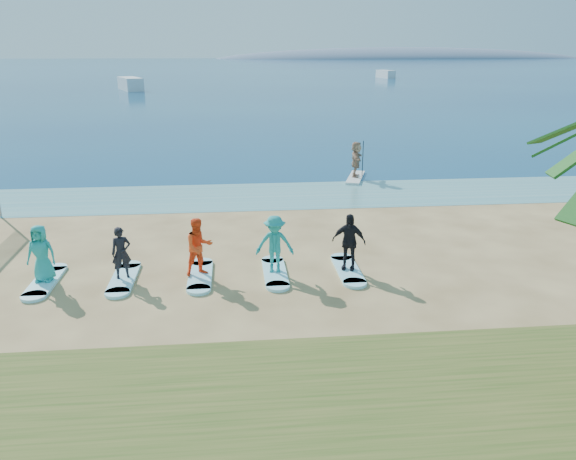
{
  "coord_description": "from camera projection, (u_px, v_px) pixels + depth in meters",
  "views": [
    {
      "loc": [
        -0.36,
        -14.91,
        6.7
      ],
      "look_at": [
        1.34,
        2.0,
        1.1
      ],
      "focal_mm": 35.0,
      "sensor_mm": 36.0,
      "label": 1
    }
  ],
  "objects": [
    {
      "name": "paddleboarder",
      "position": [
        356.0,
        159.0,
        29.34
      ],
      "size": [
        0.95,
        1.79,
        1.84
      ],
      "primitive_type": "imported",
      "rotation": [
        0.0,
        0.0,
        1.32
      ],
      "color": "tan",
      "rests_on": "paddleboard"
    },
    {
      "name": "student_3",
      "position": [
        275.0,
        244.0,
        16.98
      ],
      "size": [
        1.21,
        0.76,
        1.78
      ],
      "primitive_type": "imported",
      "rotation": [
        0.0,
        0.0,
        -0.09
      ],
      "color": "teal",
      "rests_on": "surfboard_3"
    },
    {
      "name": "boat_offshore_a",
      "position": [
        131.0,
        90.0,
        88.18
      ],
      "size": [
        5.06,
        7.9,
        1.95
      ],
      "primitive_type": "cube",
      "rotation": [
        0.0,
        0.0,
        0.37
      ],
      "color": "silver",
      "rests_on": "ground"
    },
    {
      "name": "student_2",
      "position": [
        199.0,
        247.0,
        16.76
      ],
      "size": [
        1.05,
        0.95,
        1.77
      ],
      "primitive_type": "imported",
      "rotation": [
        0.0,
        0.0,
        0.39
      ],
      "color": "#FF481A",
      "rests_on": "surfboard_2"
    },
    {
      "name": "student_0",
      "position": [
        41.0,
        253.0,
        16.34
      ],
      "size": [
        0.88,
        0.61,
        1.7
      ],
      "primitive_type": "imported",
      "rotation": [
        0.0,
        0.0,
        -0.09
      ],
      "color": "teal",
      "rests_on": "surfboard_0"
    },
    {
      "name": "surfboard_4",
      "position": [
        348.0,
        270.0,
        17.49
      ],
      "size": [
        0.7,
        2.2,
        0.09
      ],
      "primitive_type": "cube",
      "color": "#A4F0FF",
      "rests_on": "ground"
    },
    {
      "name": "surfboard_0",
      "position": [
        45.0,
        282.0,
        16.62
      ],
      "size": [
        0.7,
        2.2,
        0.09
      ],
      "primitive_type": "cube",
      "color": "#A4F0FF",
      "rests_on": "ground"
    },
    {
      "name": "ground",
      "position": [
        249.0,
        289.0,
        16.22
      ],
      "size": [
        600.0,
        600.0,
        0.0
      ],
      "primitive_type": "plane",
      "color": "tan",
      "rests_on": "ground"
    },
    {
      "name": "student_1",
      "position": [
        121.0,
        253.0,
        16.58
      ],
      "size": [
        0.65,
        0.52,
        1.56
      ],
      "primitive_type": "imported",
      "rotation": [
        0.0,
        0.0,
        0.3
      ],
      "color": "black",
      "rests_on": "surfboard_1"
    },
    {
      "name": "ocean",
      "position": [
        231.0,
        69.0,
        167.41
      ],
      "size": [
        600.0,
        600.0,
        0.0
      ],
      "primitive_type": "plane",
      "color": "navy",
      "rests_on": "ground"
    },
    {
      "name": "shallow_water",
      "position": [
        241.0,
        196.0,
        26.14
      ],
      "size": [
        600.0,
        600.0,
        0.0
      ],
      "primitive_type": "plane",
      "color": "teal",
      "rests_on": "ground"
    },
    {
      "name": "surfboard_1",
      "position": [
        124.0,
        278.0,
        16.84
      ],
      "size": [
        0.7,
        2.2,
        0.09
      ],
      "primitive_type": "cube",
      "color": "#A4F0FF",
      "rests_on": "ground"
    },
    {
      "name": "surfboard_2",
      "position": [
        200.0,
        276.0,
        17.05
      ],
      "size": [
        0.7,
        2.2,
        0.09
      ],
      "primitive_type": "cube",
      "color": "#A4F0FF",
      "rests_on": "ground"
    },
    {
      "name": "island_ridge",
      "position": [
        403.0,
        58.0,
        308.73
      ],
      "size": [
        220.0,
        56.0,
        18.0
      ],
      "primitive_type": "ellipsoid",
      "color": "slate",
      "rests_on": "ground"
    },
    {
      "name": "boat_offshore_b",
      "position": [
        385.0,
        78.0,
        121.47
      ],
      "size": [
        3.17,
        5.71,
        1.62
      ],
      "primitive_type": "cube",
      "rotation": [
        0.0,
        0.0,
        0.24
      ],
      "color": "silver",
      "rests_on": "ground"
    },
    {
      "name": "surfboard_3",
      "position": [
        275.0,
        273.0,
        17.27
      ],
      "size": [
        0.7,
        2.2,
        0.09
      ],
      "primitive_type": "cube",
      "color": "#A4F0FF",
      "rests_on": "ground"
    },
    {
      "name": "paddleboard",
      "position": [
        355.0,
        177.0,
        29.65
      ],
      "size": [
        1.62,
        3.07,
        0.12
      ],
      "primitive_type": "cube",
      "rotation": [
        0.0,
        0.0,
        -0.32
      ],
      "color": "silver",
      "rests_on": "ground"
    },
    {
      "name": "student_4",
      "position": [
        349.0,
        242.0,
        17.19
      ],
      "size": [
        1.13,
        0.77,
        1.77
      ],
      "primitive_type": "imported",
      "rotation": [
        0.0,
        0.0,
        -0.36
      ],
      "color": "black",
      "rests_on": "surfboard_4"
    }
  ]
}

